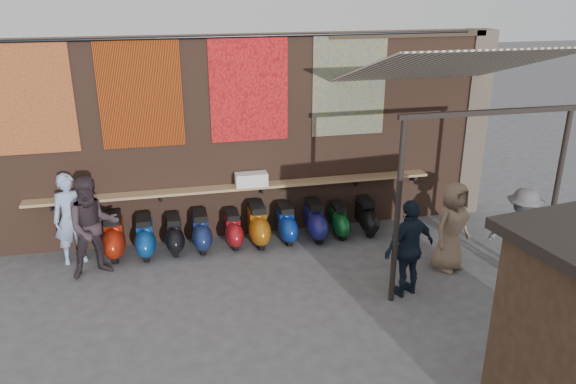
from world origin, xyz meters
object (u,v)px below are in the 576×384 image
object	(u,v)px
scooter_stool_4	(233,229)
shelf_box	(251,179)
scooter_stool_7	(315,221)
scooter_stool_9	(366,216)
scooter_stool_8	(339,220)
shopper_navy	(409,248)
shopper_tan	(452,226)
scooter_stool_3	(201,231)
shopper_grey	(521,232)
scooter_stool_1	(145,237)
scooter_stool_6	(286,223)
diner_right	(93,227)
scooter_stool_0	(114,236)
diner_left	(71,219)
scooter_stool_5	(258,225)
scooter_stool_2	(175,234)

from	to	relation	value
scooter_stool_4	shelf_box	bearing A→B (deg)	33.24
scooter_stool_7	scooter_stool_9	size ratio (longest dim) A/B	1.08
scooter_stool_8	shopper_navy	bearing A→B (deg)	-80.36
shelf_box	shopper_tan	distance (m)	3.90
scooter_stool_7	scooter_stool_9	world-z (taller)	scooter_stool_7
shelf_box	scooter_stool_3	world-z (taller)	shelf_box
shopper_grey	scooter_stool_1	bearing A→B (deg)	20.54
shelf_box	scooter_stool_8	size ratio (longest dim) A/B	0.89
scooter_stool_6	diner_right	size ratio (longest dim) A/B	0.42
scooter_stool_8	diner_right	world-z (taller)	diner_right
scooter_stool_0	diner_left	size ratio (longest dim) A/B	0.50
scooter_stool_6	diner_right	xyz separation A→B (m)	(-3.58, -0.60, 0.55)
shopper_navy	scooter_stool_1	bearing A→B (deg)	-46.79
scooter_stool_4	shopper_grey	size ratio (longest dim) A/B	0.45
scooter_stool_1	diner_left	size ratio (longest dim) A/B	0.47
scooter_stool_5	scooter_stool_9	world-z (taller)	scooter_stool_5
shelf_box	diner_left	size ratio (longest dim) A/B	0.37
shopper_tan	scooter_stool_3	bearing A→B (deg)	132.93
scooter_stool_5	diner_left	bearing A→B (deg)	179.76
scooter_stool_1	scooter_stool_7	bearing A→B (deg)	0.05
scooter_stool_1	shopper_grey	size ratio (longest dim) A/B	0.49
scooter_stool_3	scooter_stool_4	bearing A→B (deg)	1.97
scooter_stool_6	scooter_stool_5	bearing A→B (deg)	-178.75
shopper_grey	shopper_tan	distance (m)	1.17
scooter_stool_0	scooter_stool_9	world-z (taller)	scooter_stool_0
scooter_stool_1	scooter_stool_2	world-z (taller)	scooter_stool_1
shelf_box	scooter_stool_2	size ratio (longest dim) A/B	0.85
scooter_stool_0	scooter_stool_2	world-z (taller)	scooter_stool_0
scooter_stool_9	scooter_stool_4	bearing A→B (deg)	179.62
scooter_stool_5	scooter_stool_7	xyz separation A→B (m)	(1.17, -0.02, -0.02)
scooter_stool_7	shelf_box	bearing A→B (deg)	164.63
scooter_stool_2	scooter_stool_8	size ratio (longest dim) A/B	1.04
scooter_stool_5	scooter_stool_3	bearing A→B (deg)	179.45
scooter_stool_6	diner_right	distance (m)	3.67
scooter_stool_2	scooter_stool_9	xyz separation A→B (m)	(3.90, -0.01, 0.01)
shelf_box	scooter_stool_6	world-z (taller)	shelf_box
scooter_stool_9	scooter_stool_2	bearing A→B (deg)	179.84
scooter_stool_6	scooter_stool_9	world-z (taller)	scooter_stool_6
diner_right	shopper_navy	bearing A→B (deg)	-35.70
scooter_stool_8	diner_right	distance (m)	4.76
shopper_grey	shopper_navy	bearing A→B (deg)	44.56
scooter_stool_2	scooter_stool_0	bearing A→B (deg)	178.21
shelf_box	scooter_stool_4	world-z (taller)	shelf_box
scooter_stool_1	scooter_stool_8	bearing A→B (deg)	0.35
scooter_stool_3	scooter_stool_7	bearing A→B (deg)	-0.85
scooter_stool_0	scooter_stool_6	distance (m)	3.32
scooter_stool_3	scooter_stool_5	xyz separation A→B (m)	(1.12, -0.01, 0.04)
scooter_stool_6	diner_right	world-z (taller)	diner_right
scooter_stool_2	shopper_tan	distance (m)	5.18
scooter_stool_7	shopper_navy	world-z (taller)	shopper_navy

